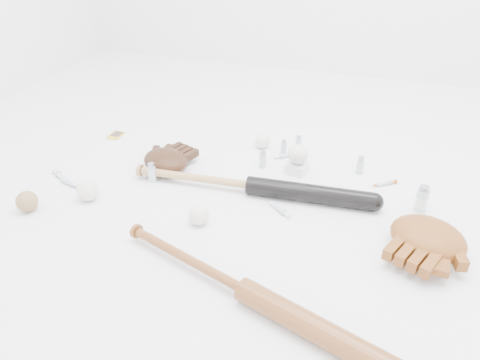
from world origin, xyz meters
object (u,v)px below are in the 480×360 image
(bat_dark, at_px, (250,185))
(glove_dark, at_px, (166,160))
(pedestal, at_px, (297,168))
(bat_wood, at_px, (245,290))

(bat_dark, relative_size, glove_dark, 4.15)
(bat_dark, bearing_deg, pedestal, 52.70)
(bat_dark, xyz_separation_m, glove_dark, (-0.37, 0.06, 0.01))
(pedestal, bearing_deg, bat_dark, -123.77)
(bat_dark, height_order, glove_dark, glove_dark)
(bat_wood, bearing_deg, pedestal, 109.41)
(bat_wood, xyz_separation_m, pedestal, (-0.00, 0.72, -0.01))
(glove_dark, xyz_separation_m, pedestal, (0.51, 0.14, -0.02))
(pedestal, bearing_deg, bat_wood, -89.85)
(bat_wood, height_order, glove_dark, glove_dark)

